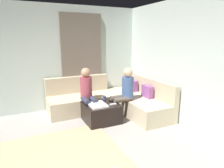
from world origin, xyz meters
TOP-DOWN VIEW (x-y plane):
  - wall_back at (0.00, 2.94)m, footprint 6.00×0.12m
  - wall_left at (-2.94, 0.00)m, footprint 0.12×6.00m
  - curtain_panel at (-2.84, 1.30)m, footprint 0.06×1.10m
  - sectional_couch at (-2.08, 1.88)m, footprint 2.10×2.55m
  - ottoman at (-1.62, 1.35)m, footprint 0.76×0.76m
  - folded_blanket at (-1.52, 1.23)m, footprint 0.44×0.36m
  - coffee_mug at (-1.84, 1.53)m, footprint 0.08×0.08m
  - game_remote at (-1.44, 1.57)m, footprint 0.05×0.15m
  - person_on_couch_back at (-1.60, 1.93)m, footprint 0.30×0.60m
  - person_on_couch_side at (-1.93, 1.14)m, footprint 0.60×0.30m

SIDE VIEW (x-z plane):
  - ottoman at x=-1.62m, z-range 0.00..0.42m
  - sectional_couch at x=-2.08m, z-range -0.15..0.72m
  - game_remote at x=-1.44m, z-range 0.42..0.44m
  - folded_blanket at x=-1.52m, z-range 0.42..0.46m
  - coffee_mug at x=-1.84m, z-range 0.42..0.52m
  - person_on_couch_back at x=-1.60m, z-range 0.06..1.26m
  - person_on_couch_side at x=-1.93m, z-range 0.06..1.26m
  - curtain_panel at x=-2.84m, z-range 0.00..2.50m
  - wall_back at x=0.00m, z-range 0.00..2.70m
  - wall_left at x=-2.94m, z-range 0.00..2.70m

